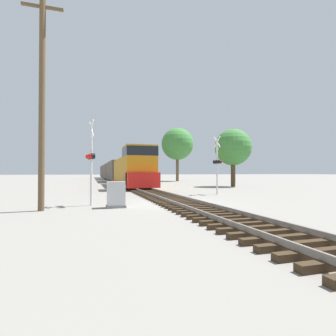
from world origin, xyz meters
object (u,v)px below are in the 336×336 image
crossing_signal_far (217,162)px  tree_far_right (233,148)px  crossing_signal_near (91,158)px  freight_train (113,171)px  utility_pole (42,99)px  tree_mid_background (177,144)px  relay_cabinet (116,195)px

crossing_signal_far → tree_far_right: (7.21, 9.83, 2.29)m
tree_far_right → crossing_signal_near: bearing=-139.8°
freight_train → utility_pole: utility_pole is taller
freight_train → crossing_signal_near: bearing=-96.1°
utility_pole → freight_train: bearing=81.4°
crossing_signal_far → tree_far_right: 12.40m
freight_train → tree_mid_background: 15.82m
crossing_signal_far → relay_cabinet: crossing_signal_far is taller
freight_train → relay_cabinet: freight_train is taller
crossing_signal_near → utility_pole: bearing=-71.5°
freight_train → tree_mid_background: tree_mid_background is taller
crossing_signal_near → relay_cabinet: 2.53m
tree_far_right → crossing_signal_far: bearing=-126.3°
crossing_signal_near → tree_mid_background: size_ratio=0.42×
tree_mid_background → tree_far_right: bearing=-89.5°
crossing_signal_near → crossing_signal_far: size_ratio=0.97×
crossing_signal_far → utility_pole: size_ratio=0.46×
freight_train → crossing_signal_far: (4.99, -39.55, 0.57)m
crossing_signal_near → relay_cabinet: (1.22, -1.17, -1.88)m
crossing_signal_far → crossing_signal_near: bearing=109.0°
crossing_signal_near → utility_pole: size_ratio=0.45×
freight_train → utility_pole: (-6.90, -45.35, 3.17)m
utility_pole → tree_far_right: 24.67m
freight_train → tree_mid_background: bearing=-36.1°
tree_far_right → relay_cabinet: bearing=-135.5°
freight_train → tree_far_right: tree_far_right is taller
crossing_signal_far → freight_train: bearing=1.5°
freight_train → tree_mid_background: size_ratio=6.64×
crossing_signal_far → relay_cabinet: (-8.50, -5.63, -1.91)m
tree_mid_background → crossing_signal_far: bearing=-102.8°
crossing_signal_far → tree_mid_background: tree_mid_background is taller
tree_far_right → tree_mid_background: tree_mid_background is taller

